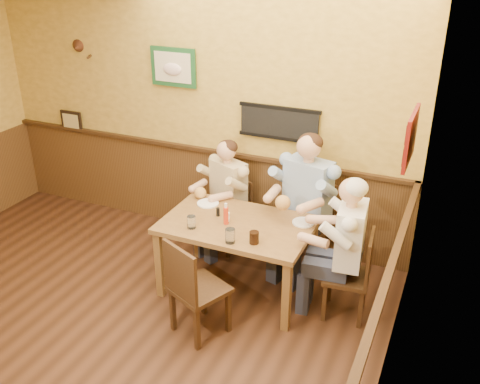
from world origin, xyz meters
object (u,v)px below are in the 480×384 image
at_px(diner_blue_polo, 307,211).
at_px(water_glass_left, 191,222).
at_px(dining_table, 237,231).
at_px(water_glass_mid, 230,236).
at_px(chair_back_left, 229,216).
at_px(cola_tumbler, 254,238).
at_px(hot_sauce_bottle, 226,215).
at_px(chair_right_end, 347,274).
at_px(diner_white_elder, 349,257).
at_px(salt_shaker, 228,217).
at_px(diner_tan_shirt, 229,202).
at_px(chair_back_right, 306,228).
at_px(chair_near_side, 200,287).
at_px(pepper_shaker, 218,212).

relative_size(diner_blue_polo, water_glass_left, 11.14).
bearing_deg(dining_table, water_glass_mid, -75.91).
bearing_deg(diner_blue_polo, chair_back_left, -168.87).
bearing_deg(cola_tumbler, hot_sauce_bottle, 149.35).
distance_m(water_glass_left, cola_tumbler, 0.63).
xyz_separation_m(chair_right_end, diner_blue_polo, (-0.58, 0.60, 0.24)).
distance_m(diner_white_elder, salt_shaker, 1.17).
xyz_separation_m(dining_table, cola_tumbler, (0.29, -0.28, 0.15)).
height_order(water_glass_mid, hot_sauce_bottle, hot_sauce_bottle).
bearing_deg(hot_sauce_bottle, dining_table, 35.36).
xyz_separation_m(diner_tan_shirt, diner_white_elder, (1.47, -0.65, 0.04)).
xyz_separation_m(diner_white_elder, cola_tumbler, (-0.77, -0.33, 0.19)).
bearing_deg(water_glass_mid, diner_blue_polo, 68.43).
bearing_deg(chair_back_left, cola_tumbler, -31.07).
xyz_separation_m(chair_back_right, water_glass_left, (-0.83, -0.91, 0.34)).
height_order(water_glass_left, water_glass_mid, water_glass_mid).
bearing_deg(salt_shaker, cola_tumbler, -36.24).
bearing_deg(diner_blue_polo, chair_right_end, -32.18).
xyz_separation_m(dining_table, diner_blue_polo, (0.49, 0.65, 0.01)).
xyz_separation_m(dining_table, chair_near_side, (-0.04, -0.70, -0.19)).
bearing_deg(chair_right_end, hot_sauce_bottle, -90.60).
height_order(cola_tumbler, hot_sauce_bottle, hot_sauce_bottle).
bearing_deg(diner_white_elder, hot_sauce_bottle, -90.60).
relative_size(chair_right_end, hot_sauce_bottle, 4.50).
distance_m(hot_sauce_bottle, salt_shaker, 0.08).
relative_size(water_glass_left, cola_tumbler, 1.08).
relative_size(chair_back_left, salt_shaker, 9.20).
xyz_separation_m(dining_table, water_glass_mid, (0.09, -0.36, 0.16)).
relative_size(diner_white_elder, water_glass_left, 10.21).
distance_m(chair_near_side, diner_white_elder, 1.34).
relative_size(diner_tan_shirt, pepper_shaker, 13.56).
height_order(chair_back_right, diner_white_elder, diner_white_elder).
bearing_deg(chair_right_end, diner_white_elder, 0.00).
relative_size(chair_right_end, cola_tumbler, 7.72).
height_order(chair_right_end, pepper_shaker, chair_right_end).
bearing_deg(dining_table, diner_tan_shirt, 120.52).
xyz_separation_m(diner_tan_shirt, diner_blue_polo, (0.90, -0.05, 0.10)).
bearing_deg(diner_white_elder, water_glass_mid, -73.48).
height_order(chair_back_left, salt_shaker, salt_shaker).
bearing_deg(diner_blue_polo, salt_shaker, -117.40).
bearing_deg(water_glass_left, chair_near_side, -55.67).
relative_size(chair_right_end, water_glass_left, 7.14).
distance_m(chair_right_end, chair_near_side, 1.33).
distance_m(dining_table, chair_back_left, 0.85).
height_order(chair_back_right, salt_shaker, chair_back_right).
height_order(chair_back_left, diner_blue_polo, diner_blue_polo).
relative_size(chair_right_end, diner_blue_polo, 0.64).
bearing_deg(pepper_shaker, chair_back_left, 105.93).
height_order(chair_back_left, chair_right_end, chair_right_end).
bearing_deg(pepper_shaker, diner_white_elder, -0.33).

